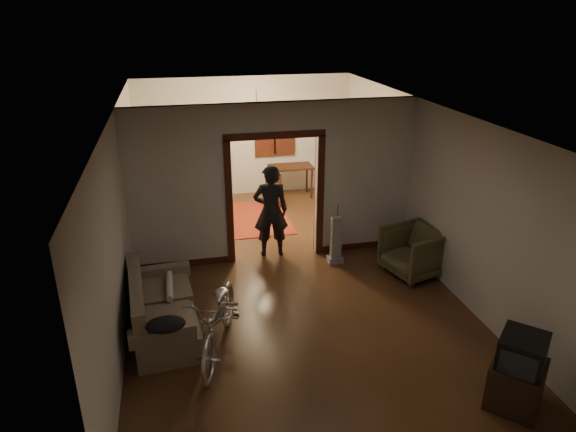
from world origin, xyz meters
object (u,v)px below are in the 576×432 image
object	(u,v)px
bicycle	(220,318)
armchair	(414,251)
locker	(193,171)
desk	(291,182)
sofa	(163,304)
person	(271,211)

from	to	relation	value
bicycle	armchair	xyz separation A→B (m)	(3.41, 1.40, -0.08)
armchair	locker	bearing A→B (deg)	-156.43
bicycle	armchair	distance (m)	3.69
armchair	desk	bearing A→B (deg)	179.93
sofa	desk	xyz separation A→B (m)	(2.97, 4.97, -0.04)
sofa	person	distance (m)	2.82
bicycle	desk	world-z (taller)	bicycle
desk	sofa	bearing A→B (deg)	-110.39
armchair	person	world-z (taller)	person
bicycle	locker	bearing A→B (deg)	107.10
bicycle	person	size ratio (longest dim) A/B	1.09
armchair	desk	size ratio (longest dim) A/B	0.89
person	desk	size ratio (longest dim) A/B	1.68
person	locker	distance (m)	3.21
locker	desk	size ratio (longest dim) A/B	1.56
bicycle	armchair	size ratio (longest dim) A/B	2.07
sofa	bicycle	world-z (taller)	bicycle
locker	person	bearing A→B (deg)	-47.75
person	desk	bearing A→B (deg)	-104.96
person	desk	xyz separation A→B (m)	(1.05, 2.95, -0.48)
person	locker	bearing A→B (deg)	-63.05
sofa	desk	bearing A→B (deg)	54.40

